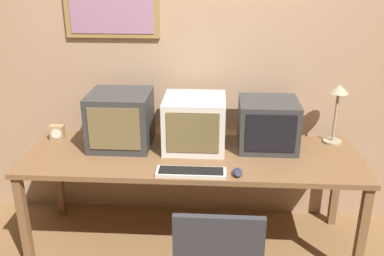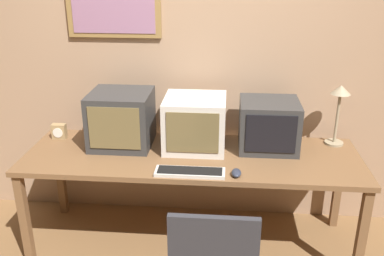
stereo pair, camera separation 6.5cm
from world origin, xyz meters
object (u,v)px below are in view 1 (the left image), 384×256
Objects in this scene: monitor_left at (121,119)px; mouse_near_keyboard at (237,172)px; desk_lamp at (337,101)px; keyboard_main at (191,172)px; monitor_center at (195,123)px; desk_clock at (57,133)px; monitor_right at (268,124)px.

monitor_left is 0.94m from mouse_near_keyboard.
monitor_left is at bearing 152.83° from mouse_near_keyboard.
mouse_near_keyboard is 0.23× the size of desk_lamp.
mouse_near_keyboard is (0.29, 0.00, 0.01)m from keyboard_main.
desk_clock is (-1.03, 0.07, -0.13)m from monitor_center.
desk_lamp is (1.01, 0.14, 0.14)m from monitor_center.
mouse_near_keyboard is 0.92× the size of desk_clock.
monitor_right is at bearing 63.55° from mouse_near_keyboard.
desk_clock reaches higher than keyboard_main.
monitor_center is at bearing -176.03° from monitor_right.
monitor_center is at bearing -3.73° from desk_clock.
monitor_left is 0.70m from keyboard_main.
mouse_near_keyboard is at bearing -116.45° from monitor_right.
monitor_center is 4.09× the size of mouse_near_keyboard.
monitor_center is 0.96× the size of desk_lamp.
desk_lamp reaches higher than desk_clock.
mouse_near_keyboard is (0.29, -0.42, -0.17)m from monitor_center.
desk_lamp is (1.54, 0.14, 0.13)m from monitor_left.
mouse_near_keyboard is (-0.23, -0.45, -0.15)m from monitor_right.
monitor_right is 0.92× the size of desk_lamp.
mouse_near_keyboard is at bearing -54.96° from monitor_center.
monitor_left is 0.53m from monitor_center.
monitor_center reaches higher than keyboard_main.
monitor_center reaches higher than mouse_near_keyboard.
desk_lamp is at bearing 5.04° from monitor_left.
desk_clock is (-1.32, 0.48, 0.04)m from mouse_near_keyboard.
monitor_center is 1.04m from desk_clock.
monitor_left is 3.79× the size of desk_clock.
keyboard_main is (0.53, -0.42, -0.18)m from monitor_left.
desk_lamp is at bearing 29.02° from keyboard_main.
monitor_center is 1.03m from desk_lamp.
monitor_right is at bearing 3.97° from monitor_center.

